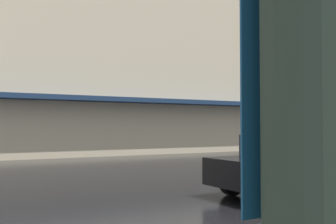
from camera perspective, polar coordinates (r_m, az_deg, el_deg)
car_black at (r=9.76m, az=18.17°, el=-6.95°), size 1.85×4.10×1.41m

